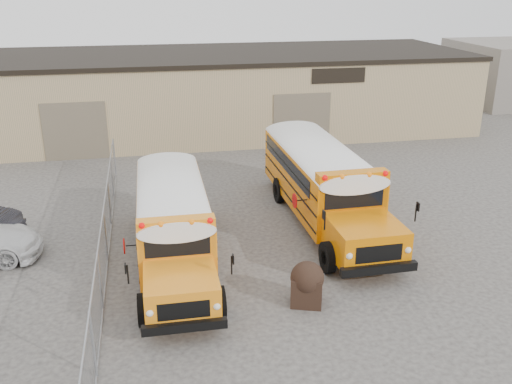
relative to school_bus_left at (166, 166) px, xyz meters
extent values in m
plane|color=#3D3A38|center=(3.73, -8.21, -1.53)|extent=(120.00, 120.00, 0.00)
cube|color=#91825A|center=(3.73, 11.79, 0.72)|extent=(30.00, 10.00, 4.50)
cube|color=black|center=(3.73, 11.79, 3.02)|extent=(30.20, 10.20, 0.25)
cube|color=black|center=(9.73, 6.77, 2.37)|extent=(3.00, 0.08, 0.80)
cube|color=#746952|center=(-4.27, 6.77, -0.03)|extent=(3.20, 0.08, 3.00)
cube|color=#746952|center=(7.73, 6.77, -0.03)|extent=(3.20, 0.08, 3.00)
cylinder|color=#919499|center=(-2.27, -11.21, -0.63)|extent=(0.07, 0.07, 1.80)
cylinder|color=#919499|center=(-2.27, -8.21, -0.63)|extent=(0.07, 0.07, 1.80)
cylinder|color=#919499|center=(-2.27, -5.21, -0.63)|extent=(0.07, 0.07, 1.80)
cylinder|color=#919499|center=(-2.27, -2.21, -0.63)|extent=(0.07, 0.07, 1.80)
cylinder|color=#919499|center=(-2.27, 0.79, -0.63)|extent=(0.07, 0.07, 1.80)
cylinder|color=#919499|center=(-2.27, 3.79, -0.63)|extent=(0.07, 0.07, 1.80)
cylinder|color=#919499|center=(-2.27, -5.21, 0.25)|extent=(0.05, 18.00, 0.05)
cylinder|color=#919499|center=(-2.27, -5.21, -1.48)|extent=(0.05, 18.00, 0.05)
cube|color=#919499|center=(-2.27, -5.21, -0.63)|extent=(0.02, 18.00, 1.70)
cube|color=orange|center=(0.00, 0.39, -0.15)|extent=(2.29, 6.80, 1.83)
cube|color=orange|center=(-0.04, -3.98, -0.56)|extent=(1.98, 1.98, 1.03)
cube|color=black|center=(-0.03, -2.98, 0.36)|extent=(1.83, 0.07, 0.67)
cube|color=white|center=(0.00, 0.39, 0.89)|extent=(2.30, 6.87, 0.36)
cube|color=orange|center=(-0.03, -2.77, 0.92)|extent=(2.19, 0.47, 0.32)
sphere|color=#E50705|center=(-0.96, -2.97, 1.03)|extent=(0.18, 0.18, 0.18)
sphere|color=#E50705|center=(0.91, -2.99, 1.03)|extent=(0.18, 0.18, 0.18)
sphere|color=orange|center=(-0.45, -2.98, 1.03)|extent=(0.18, 0.18, 0.18)
sphere|color=orange|center=(0.39, -2.98, 1.03)|extent=(0.18, 0.18, 0.18)
cube|color=black|center=(-0.05, -5.03, -0.96)|extent=(2.19, 0.22, 0.25)
cube|color=black|center=(0.04, 3.83, -0.96)|extent=(2.19, 0.20, 0.25)
cube|color=black|center=(0.00, 0.39, -0.22)|extent=(2.33, 6.66, 0.05)
cube|color=black|center=(0.01, 0.66, 0.36)|extent=(2.31, 5.73, 0.55)
cylinder|color=black|center=(-1.10, -3.87, -1.07)|extent=(0.26, 0.93, 0.93)
cylinder|color=black|center=(1.02, -3.89, -1.07)|extent=(0.26, 0.93, 0.93)
cylinder|color=black|center=(-1.04, 1.76, -1.07)|extent=(0.26, 0.93, 0.93)
cylinder|color=black|center=(1.08, 1.74, -1.07)|extent=(0.26, 0.93, 0.93)
cylinder|color=#BF0505|center=(-1.53, -1.91, -0.04)|extent=(0.03, 0.50, 0.50)
cube|color=orange|center=(5.70, 3.43, 0.00)|extent=(2.62, 7.60, 2.04)
cube|color=orange|center=(5.78, -1.45, -0.44)|extent=(2.23, 2.23, 1.14)
cube|color=black|center=(5.76, -0.33, 0.58)|extent=(2.04, 0.09, 0.75)
cube|color=white|center=(5.70, 3.43, 1.17)|extent=(2.62, 7.68, 0.40)
cube|color=orange|center=(5.76, -0.10, 1.20)|extent=(2.44, 0.54, 0.36)
sphere|color=#E50705|center=(4.72, -0.35, 1.32)|extent=(0.20, 0.20, 0.20)
sphere|color=#E50705|center=(6.80, -0.32, 1.32)|extent=(0.20, 0.20, 0.20)
sphere|color=orange|center=(5.29, -0.34, 1.32)|extent=(0.20, 0.20, 0.20)
sphere|color=orange|center=(6.23, -0.33, 1.32)|extent=(0.20, 0.20, 0.20)
cube|color=black|center=(5.80, -2.62, -0.90)|extent=(2.44, 0.26, 0.28)
cube|color=black|center=(5.63, 7.26, -0.90)|extent=(2.44, 0.24, 0.28)
cube|color=black|center=(5.70, 3.43, -0.07)|extent=(2.65, 7.45, 0.06)
cube|color=black|center=(5.69, 3.72, 0.58)|extent=(2.62, 6.41, 0.62)
cylinder|color=black|center=(4.59, -1.36, -1.02)|extent=(0.30, 1.04, 1.03)
cylinder|color=black|center=(6.96, -1.32, -1.02)|extent=(0.30, 1.04, 1.03)
cylinder|color=black|center=(4.49, 4.92, -1.02)|extent=(0.30, 1.04, 1.03)
cylinder|color=black|center=(6.85, 4.96, -1.02)|extent=(0.30, 1.04, 1.03)
cylinder|color=#BF0505|center=(4.05, 0.81, 0.13)|extent=(0.04, 0.56, 0.56)
cube|color=black|center=(3.52, -9.02, -1.09)|extent=(1.09, 1.04, 0.88)
sphere|color=black|center=(3.52, -9.02, -0.69)|extent=(0.97, 0.97, 0.97)
camera|label=1|loc=(-0.72, -22.84, 7.38)|focal=40.00mm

